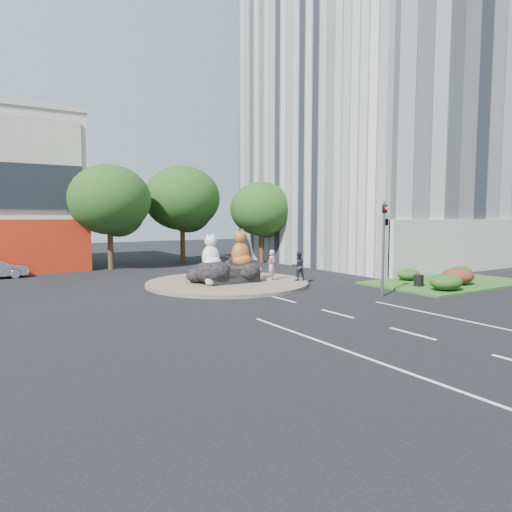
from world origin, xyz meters
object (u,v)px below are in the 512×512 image
at_px(cat_white, 211,251).
at_px(kitten_white, 259,273).
at_px(cat_tabby, 240,248).
at_px(pedestrian_pink, 271,265).
at_px(pedestrian_dark, 298,266).
at_px(kitten_calico, 209,277).
at_px(litter_bin, 419,280).

xyz_separation_m(cat_white, kitten_white, (3.32, -0.22, -1.56)).
relative_size(cat_tabby, pedestrian_pink, 1.24).
bearing_deg(cat_white, pedestrian_dark, -28.15).
bearing_deg(kitten_calico, pedestrian_pink, 18.90).
height_order(cat_tabby, litter_bin, cat_tabby).
height_order(cat_tabby, pedestrian_pink, cat_tabby).
xyz_separation_m(pedestrian_dark, litter_bin, (4.97, -5.21, -0.65)).
relative_size(cat_tabby, pedestrian_dark, 1.32).
distance_m(cat_white, kitten_white, 3.68).
xyz_separation_m(cat_white, pedestrian_dark, (5.23, -1.78, -1.06)).
height_order(cat_white, pedestrian_pink, cat_white).
height_order(pedestrian_dark, litter_bin, pedestrian_dark).
xyz_separation_m(kitten_calico, kitten_white, (3.83, 0.59, -0.09)).
height_order(kitten_white, pedestrian_dark, pedestrian_dark).
height_order(cat_white, litter_bin, cat_white).
xyz_separation_m(cat_tabby, kitten_calico, (-2.40, -0.52, -1.60)).
bearing_deg(cat_tabby, cat_white, 149.21).
xyz_separation_m(cat_white, cat_tabby, (1.89, -0.29, 0.12)).
relative_size(cat_white, pedestrian_dark, 1.18).
bearing_deg(kitten_calico, litter_bin, -11.56).
height_order(kitten_white, pedestrian_pink, pedestrian_pink).
xyz_separation_m(cat_white, pedestrian_pink, (3.85, -0.78, -1.01)).
relative_size(kitten_calico, pedestrian_pink, 0.51).
distance_m(kitten_calico, pedestrian_dark, 5.84).
bearing_deg(cat_white, kitten_white, -13.20).
relative_size(cat_tabby, litter_bin, 3.58).
bearing_deg(pedestrian_pink, kitten_calico, -36.07).
height_order(cat_tabby, pedestrian_dark, cat_tabby).
distance_m(cat_white, pedestrian_pink, 4.06).
bearing_deg(pedestrian_dark, kitten_calico, 8.20).
relative_size(kitten_calico, pedestrian_dark, 0.54).
xyz_separation_m(cat_tabby, pedestrian_dark, (3.34, -1.49, -1.19)).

